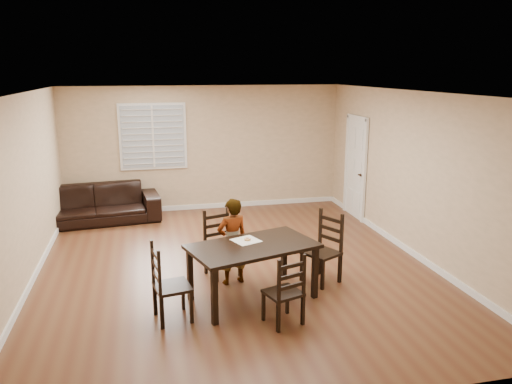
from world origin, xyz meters
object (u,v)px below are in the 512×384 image
chair_far (288,295)px  chair_right (327,249)px  donut (247,239)px  chair_left (163,287)px  dining_table (253,251)px  chair_near (219,244)px  child (232,241)px  sofa (94,204)px

chair_far → chair_right: 1.54m
chair_far → donut: chair_far is taller
chair_left → chair_right: size_ratio=0.96×
dining_table → donut: 0.22m
dining_table → donut: (-0.03, 0.18, 0.11)m
chair_near → child: (0.13, -0.43, 0.18)m
chair_near → chair_far: 1.92m
chair_left → chair_right: 2.52m
donut → sofa: (-2.34, 3.93, -0.42)m
dining_table → chair_far: size_ratio=2.03×
chair_left → child: 1.40m
chair_far → donut: size_ratio=9.79×
chair_left → child: size_ratio=0.79×
chair_near → donut: size_ratio=10.64×
sofa → chair_right: bearing=-52.5°
donut → child: bearing=109.7°
chair_near → chair_right: (1.51, -0.62, 0.02)m
chair_right → child: bearing=-126.0°
child → dining_table: bearing=91.6°
chair_near → chair_left: bearing=-142.3°
chair_left → chair_far: bearing=-118.4°
sofa → chair_near: bearing=-62.7°
sofa → dining_table: bearing=-66.3°
chair_right → donut: chair_right is taller
donut → dining_table: bearing=-79.5°
dining_table → chair_far: 0.91m
dining_table → chair_far: chair_far is taller
donut → sofa: donut is taller
chair_far → sofa: 5.60m
chair_right → child: child is taller
chair_near → dining_table: bearing=-91.7°
chair_right → chair_far: bearing=-66.3°
chair_left → child: child is taller
chair_far → child: 1.48m
chair_left → sofa: size_ratio=0.39×
donut → chair_far: bearing=-74.2°
child → donut: child is taller
dining_table → chair_far: bearing=-89.8°
dining_table → chair_near: (-0.31, 1.00, -0.24)m
chair_left → child: bearing=-58.5°
dining_table → sofa: (-2.37, 4.11, -0.31)m
chair_near → chair_left: size_ratio=0.99×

